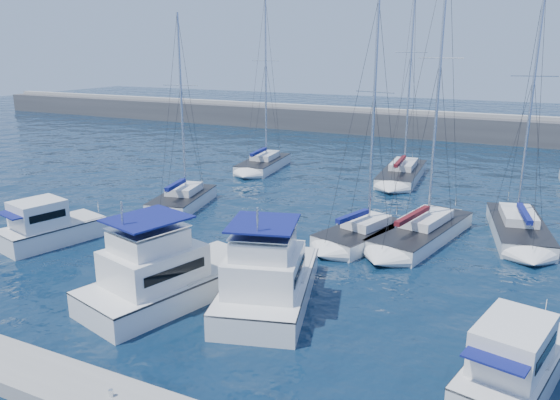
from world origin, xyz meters
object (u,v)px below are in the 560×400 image
at_px(sailboat_mid_a, 183,199).
at_px(sailboat_mid_c, 362,234).
at_px(motor_yacht_port_inner, 167,277).
at_px(motor_yacht_port_outer, 48,228).
at_px(motor_yacht_stbd_inner, 267,282).
at_px(sailboat_mid_d, 422,231).
at_px(sailboat_mid_e, 518,228).
at_px(sailboat_back_a, 264,163).
at_px(motor_yacht_stbd_outer, 514,365).
at_px(sailboat_back_b, 402,173).

bearing_deg(sailboat_mid_a, sailboat_mid_c, -19.04).
bearing_deg(motor_yacht_port_inner, sailboat_mid_a, 138.84).
distance_m(motor_yacht_port_outer, motor_yacht_stbd_inner, 15.93).
xyz_separation_m(motor_yacht_stbd_inner, sailboat_mid_d, (4.51, 12.20, -0.59)).
distance_m(motor_yacht_port_outer, sailboat_mid_d, 23.09).
height_order(motor_yacht_port_inner, sailboat_mid_c, sailboat_mid_c).
distance_m(motor_yacht_port_outer, sailboat_mid_e, 29.39).
bearing_deg(sailboat_mid_c, sailboat_mid_d, 51.37).
bearing_deg(motor_yacht_stbd_inner, motor_yacht_port_inner, -176.00).
relative_size(sailboat_mid_c, sailboat_mid_e, 0.91).
bearing_deg(sailboat_mid_c, motor_yacht_port_outer, -136.45).
distance_m(sailboat_mid_a, sailboat_back_a, 14.38).
xyz_separation_m(motor_yacht_stbd_outer, sailboat_back_a, (-24.80, 28.00, -0.39)).
distance_m(sailboat_mid_c, sailboat_mid_d, 3.83).
bearing_deg(motor_yacht_stbd_inner, motor_yacht_stbd_outer, -27.02).
bearing_deg(sailboat_mid_e, motor_yacht_port_outer, -162.66).
bearing_deg(motor_yacht_port_inner, sailboat_mid_d, 72.31).
bearing_deg(sailboat_mid_e, sailboat_back_b, 119.09).
relative_size(sailboat_mid_a, sailboat_mid_c, 0.98).
distance_m(motor_yacht_stbd_inner, sailboat_back_b, 27.87).
bearing_deg(sailboat_mid_c, sailboat_back_a, 150.80).
relative_size(motor_yacht_stbd_outer, sailboat_back_a, 0.43).
distance_m(motor_yacht_port_outer, sailboat_back_b, 30.54).
xyz_separation_m(motor_yacht_port_outer, sailboat_mid_e, (25.75, 14.16, -0.41)).
distance_m(sailboat_mid_d, sailboat_mid_e, 6.31).
relative_size(sailboat_mid_a, sailboat_mid_e, 0.90).
relative_size(motor_yacht_port_outer, sailboat_mid_d, 0.36).
relative_size(motor_yacht_port_inner, sailboat_mid_d, 0.54).
xyz_separation_m(sailboat_mid_c, sailboat_back_a, (-15.39, 15.97, 0.01)).
bearing_deg(sailboat_mid_c, sailboat_mid_a, -169.36).
xyz_separation_m(motor_yacht_stbd_inner, motor_yacht_stbd_outer, (10.77, -2.00, -0.19)).
height_order(sailboat_mid_a, sailboat_back_a, sailboat_back_a).
bearing_deg(sailboat_back_b, motor_yacht_port_inner, -101.94).
relative_size(sailboat_mid_d, sailboat_back_b, 0.98).
relative_size(motor_yacht_port_outer, sailboat_back_b, 0.36).
bearing_deg(motor_yacht_port_outer, sailboat_mid_e, 42.96).
bearing_deg(sailboat_back_a, motor_yacht_port_inner, -77.86).
bearing_deg(motor_yacht_stbd_inner, sailboat_mid_c, 65.81).
relative_size(sailboat_mid_c, sailboat_mid_d, 0.82).
bearing_deg(motor_yacht_port_outer, motor_yacht_port_inner, -0.85).
height_order(motor_yacht_stbd_inner, sailboat_back_a, sailboat_back_a).
distance_m(sailboat_mid_c, sailboat_back_a, 22.17).
distance_m(motor_yacht_stbd_inner, sailboat_mid_a, 17.69).
bearing_deg(motor_yacht_port_outer, sailboat_back_a, 99.87).
xyz_separation_m(motor_yacht_stbd_outer, sailboat_mid_d, (-6.26, 14.20, -0.40)).
bearing_deg(motor_yacht_port_inner, sailboat_mid_e, 65.44).
bearing_deg(sailboat_back_a, motor_yacht_port_outer, -101.15).
relative_size(motor_yacht_stbd_outer, sailboat_mid_e, 0.45).
bearing_deg(sailboat_back_b, motor_yacht_port_outer, -124.42).
xyz_separation_m(motor_yacht_port_outer, sailboat_back_a, (1.84, 24.63, -0.39)).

